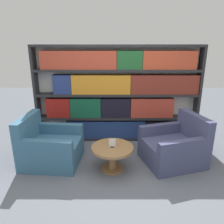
{
  "coord_description": "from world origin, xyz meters",
  "views": [
    {
      "loc": [
        -0.11,
        -2.94,
        2.05
      ],
      "look_at": [
        -0.11,
        0.8,
        0.84
      ],
      "focal_mm": 35.0,
      "sensor_mm": 36.0,
      "label": 1
    }
  ],
  "objects": [
    {
      "name": "coffee_table",
      "position": [
        -0.11,
        0.26,
        0.3
      ],
      "size": [
        0.69,
        0.69,
        0.42
      ],
      "color": "olive",
      "rests_on": "ground_plane"
    },
    {
      "name": "bookshelf",
      "position": [
        0.04,
        1.5,
        0.99
      ],
      "size": [
        3.39,
        0.3,
        1.99
      ],
      "color": "silver",
      "rests_on": "ground_plane"
    },
    {
      "name": "ground_plane",
      "position": [
        0.0,
        0.0,
        0.0
      ],
      "size": [
        14.0,
        14.0,
        0.0
      ],
      "primitive_type": "plane",
      "color": "slate"
    },
    {
      "name": "armchair_left",
      "position": [
        -1.21,
        0.5,
        0.28
      ],
      "size": [
        1.02,
        0.93,
        0.85
      ],
      "rotation": [
        0.0,
        0.0,
        1.48
      ],
      "color": "#386684",
      "rests_on": "ground_plane"
    },
    {
      "name": "armchair_right",
      "position": [
        0.99,
        0.51,
        0.28
      ],
      "size": [
        1.15,
        1.08,
        0.85
      ],
      "rotation": [
        0.0,
        0.0,
        -1.28
      ],
      "color": "#42476B",
      "rests_on": "ground_plane"
    },
    {
      "name": "table_sign",
      "position": [
        -0.11,
        0.26,
        0.48
      ],
      "size": [
        0.11,
        0.06,
        0.14
      ],
      "color": "black",
      "rests_on": "coffee_table"
    }
  ]
}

